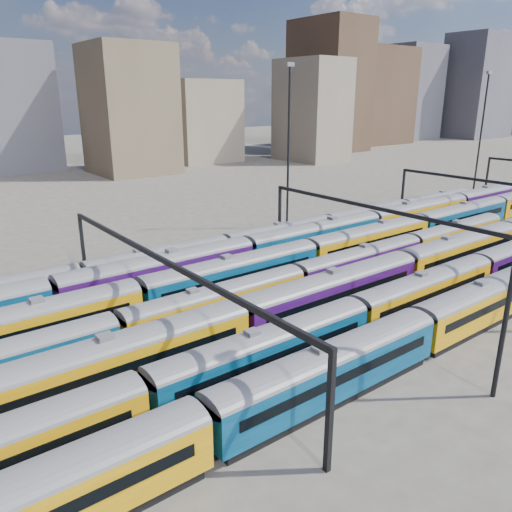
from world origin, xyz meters
TOP-DOWN VIEW (x-y plane):
  - ground at (0.00, 0.00)m, footprint 500.00×500.00m
  - rake_0 at (6.04, -15.00)m, footprint 103.59×3.03m
  - rake_1 at (13.78, -10.00)m, footprint 120.65×2.94m
  - rake_2 at (-4.23, -5.00)m, footprint 110.78×3.24m
  - rake_3 at (-14.36, 0.00)m, footprint 98.21×2.88m
  - rake_4 at (13.01, 5.00)m, footprint 109.59×3.21m
  - rake_5 at (7.83, 10.00)m, footprint 114.06×3.34m
  - rake_6 at (-3.39, 15.00)m, footprint 111.40×2.72m
  - gantry_1 at (-20.00, 0.00)m, footprint 0.35×40.35m
  - gantry_2 at (10.00, 0.00)m, footprint 0.35×40.35m
  - gantry_3 at (40.00, 0.00)m, footprint 0.35×40.35m
  - mast_3 at (15.00, 24.00)m, footprint 1.40×0.50m
  - mast_5 at (65.00, 20.00)m, footprint 1.40×0.50m
  - skyline at (104.75, 105.73)m, footprint 399.22×60.48m

SIDE VIEW (x-z plane):
  - ground at x=0.00m, z-range 0.00..0.00m
  - rake_6 at x=-3.39m, z-range 0.11..4.68m
  - rake_3 at x=-14.36m, z-range 0.12..4.96m
  - rake_1 at x=13.78m, z-range 0.12..5.08m
  - rake_0 at x=6.04m, z-range 0.13..5.24m
  - rake_4 at x=13.01m, z-range 0.14..5.55m
  - rake_2 at x=-4.23m, z-range 0.14..5.61m
  - rake_5 at x=7.83m, z-range 0.14..5.78m
  - gantry_1 at x=-20.00m, z-range 2.78..10.80m
  - gantry_2 at x=10.00m, z-range 2.78..10.80m
  - gantry_3 at x=40.00m, z-range 2.78..10.80m
  - mast_3 at x=15.00m, z-range 1.17..26.77m
  - mast_5 at x=65.00m, z-range 1.17..26.77m
  - skyline at x=104.75m, z-range -4.18..45.85m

